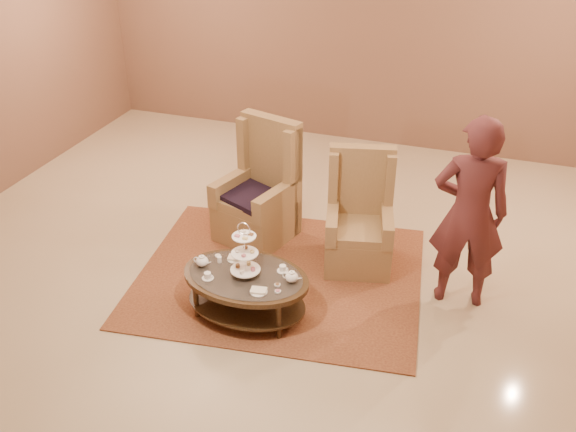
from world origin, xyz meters
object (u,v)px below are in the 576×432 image
at_px(tea_table, 246,282).
at_px(armchair_left, 261,199).
at_px(person, 469,214).
at_px(armchair_right, 359,227).

height_order(tea_table, armchair_left, armchair_left).
bearing_deg(person, armchair_left, -20.55).
bearing_deg(armchair_left, armchair_right, 8.06).
bearing_deg(tea_table, person, 28.20).
bearing_deg(armchair_right, person, -30.36).
distance_m(tea_table, person, 2.09).
bearing_deg(person, armchair_right, -24.99).
height_order(tea_table, person, person).
bearing_deg(armchair_right, tea_table, -135.49).
height_order(armchair_left, armchair_right, armchair_left).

